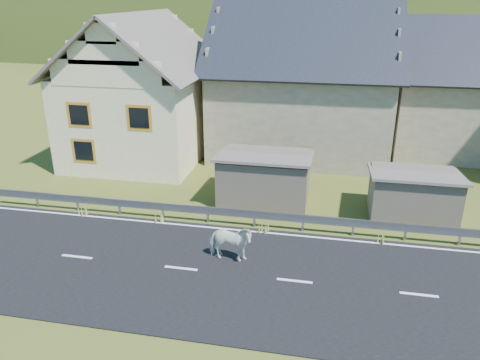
# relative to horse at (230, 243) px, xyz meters

# --- Properties ---
(ground) EXTENTS (160.00, 160.00, 0.00)m
(ground) POSITION_rel_horse_xyz_m (2.43, -0.88, -0.76)
(ground) COLOR #414C18
(ground) RESTS_ON ground
(road) EXTENTS (60.00, 7.00, 0.04)m
(road) POSITION_rel_horse_xyz_m (2.43, -0.88, -0.74)
(road) COLOR black
(road) RESTS_ON ground
(lane_markings) EXTENTS (60.00, 6.60, 0.01)m
(lane_markings) POSITION_rel_horse_xyz_m (2.43, -0.88, -0.71)
(lane_markings) COLOR silver
(lane_markings) RESTS_ON road
(guardrail) EXTENTS (28.10, 0.09, 0.75)m
(guardrail) POSITION_rel_horse_xyz_m (2.43, 2.80, -0.20)
(guardrail) COLOR #93969B
(guardrail) RESTS_ON ground
(shed_left) EXTENTS (4.30, 3.30, 2.40)m
(shed_left) POSITION_rel_horse_xyz_m (0.43, 5.62, 0.34)
(shed_left) COLOR #6B6052
(shed_left) RESTS_ON ground
(shed_right) EXTENTS (3.80, 2.90, 2.20)m
(shed_right) POSITION_rel_horse_xyz_m (6.93, 5.12, 0.24)
(shed_right) COLOR #6B6052
(shed_right) RESTS_ON ground
(house_cream) EXTENTS (7.80, 9.80, 8.30)m
(house_cream) POSITION_rel_horse_xyz_m (-7.58, 11.12, 3.60)
(house_cream) COLOR #FEF0BC
(house_cream) RESTS_ON ground
(house_stone_a) EXTENTS (10.80, 9.80, 8.90)m
(house_stone_a) POSITION_rel_horse_xyz_m (1.43, 14.12, 3.87)
(house_stone_a) COLOR tan
(house_stone_a) RESTS_ON ground
(house_stone_b) EXTENTS (9.80, 8.80, 8.10)m
(house_stone_b) POSITION_rel_horse_xyz_m (11.43, 16.12, 3.48)
(house_stone_b) COLOR tan
(house_stone_b) RESTS_ON ground
(mountain) EXTENTS (440.00, 280.00, 260.00)m
(mountain) POSITION_rel_horse_xyz_m (7.43, 179.12, -20.76)
(mountain) COLOR #1F3811
(mountain) RESTS_ON ground
(conifer_patch) EXTENTS (76.00, 50.00, 28.00)m
(conifer_patch) POSITION_rel_horse_xyz_m (-52.57, 109.12, 5.24)
(conifer_patch) COLOR black
(conifer_patch) RESTS_ON ground
(horse) EXTENTS (0.88, 1.75, 1.44)m
(horse) POSITION_rel_horse_xyz_m (0.00, 0.00, 0.00)
(horse) COLOR silver
(horse) RESTS_ON road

